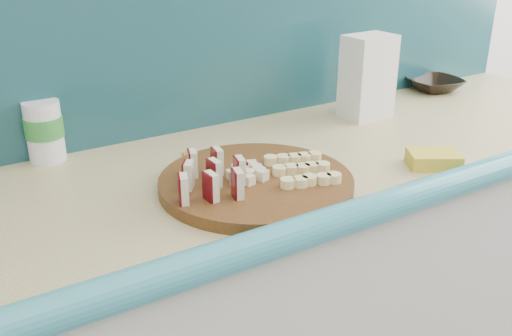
{
  "coord_description": "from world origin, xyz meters",
  "views": [
    {
      "loc": [
        -0.53,
        0.53,
        1.39
      ],
      "look_at": [
        0.01,
        1.39,
        0.95
      ],
      "focal_mm": 40.0,
      "sensor_mm": 36.0,
      "label": 1
    }
  ],
  "objects": [
    {
      "name": "apple_wedges",
      "position": [
        -0.09,
        1.4,
        0.96
      ],
      "size": [
        0.15,
        0.17,
        0.05
      ],
      "color": "beige",
      "rests_on": "cutting_board"
    },
    {
      "name": "backsplash",
      "position": [
        0.1,
        1.79,
        1.16
      ],
      "size": [
        2.2,
        0.02,
        0.5
      ],
      "primitive_type": "cube",
      "color": "teal",
      "rests_on": "kitchen_counter"
    },
    {
      "name": "cutting_board",
      "position": [
        0.01,
        1.39,
        0.92
      ],
      "size": [
        0.48,
        0.48,
        0.02
      ],
      "primitive_type": "cylinder",
      "rotation": [
        0.0,
        0.0,
        -0.32
      ],
      "color": "#45260E",
      "rests_on": "kitchen_counter"
    },
    {
      "name": "kitchen_counter",
      "position": [
        0.1,
        1.5,
        0.46
      ],
      "size": [
        2.2,
        0.63,
        0.91
      ],
      "color": "silver",
      "rests_on": "ground"
    },
    {
      "name": "canister",
      "position": [
        -0.3,
        1.76,
        0.98
      ],
      "size": [
        0.08,
        0.08,
        0.13
      ],
      "rotation": [
        0.0,
        0.0,
        -0.11
      ],
      "color": "white",
      "rests_on": "kitchen_counter"
    },
    {
      "name": "banana_peel",
      "position": [
        -0.04,
        1.55,
        0.91
      ],
      "size": [
        0.2,
        0.17,
        0.01
      ],
      "rotation": [
        0.0,
        0.0,
        -0.34
      ],
      "color": "gold",
      "rests_on": "kitchen_counter"
    },
    {
      "name": "flour_bag",
      "position": [
        0.5,
        1.63,
        1.02
      ],
      "size": [
        0.13,
        0.1,
        0.22
      ],
      "primitive_type": "cube",
      "rotation": [
        0.0,
        0.0,
        0.04
      ],
      "color": "white",
      "rests_on": "kitchen_counter"
    },
    {
      "name": "apple_chunks",
      "position": [
        -0.02,
        1.4,
        0.94
      ],
      "size": [
        0.06,
        0.06,
        0.02
      ],
      "color": "beige",
      "rests_on": "cutting_board"
    },
    {
      "name": "banana_slices",
      "position": [
        0.1,
        1.36,
        0.94
      ],
      "size": [
        0.15,
        0.17,
        0.02
      ],
      "color": "#EFDD92",
      "rests_on": "cutting_board"
    },
    {
      "name": "sponge",
      "position": [
        0.39,
        1.29,
        0.93
      ],
      "size": [
        0.13,
        0.12,
        0.03
      ],
      "primitive_type": "cube",
      "rotation": [
        0.0,
        0.0,
        -0.54
      ],
      "color": "yellow",
      "rests_on": "kitchen_counter"
    },
    {
      "name": "brown_bowl",
      "position": [
        0.86,
        1.71,
        0.93
      ],
      "size": [
        0.19,
        0.19,
        0.04
      ],
      "primitive_type": "imported",
      "rotation": [
        0.0,
        0.0,
        -0.18
      ],
      "color": "black",
      "rests_on": "kitchen_counter"
    }
  ]
}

